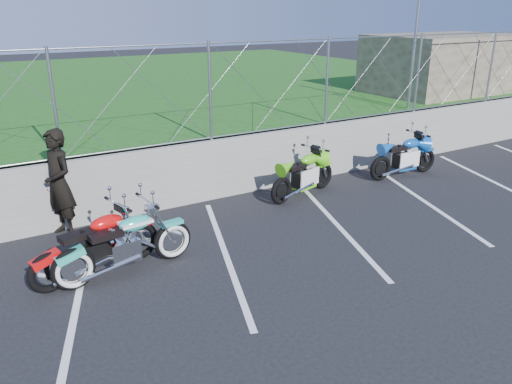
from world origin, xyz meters
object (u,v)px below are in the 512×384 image
sportbike_green (304,176)px  sportbike_blue (405,158)px  naked_orange (99,247)px  cruiser_turquoise (127,246)px  person_standing (59,184)px

sportbike_green → sportbike_blue: size_ratio=0.96×
naked_orange → sportbike_blue: bearing=-5.2°
cruiser_turquoise → sportbike_blue: (7.28, 1.24, 0.00)m
naked_orange → sportbike_blue: naked_orange is taller
cruiser_turquoise → sportbike_blue: 7.38m
cruiser_turquoise → sportbike_green: bearing=11.7°
cruiser_turquoise → person_standing: 2.13m
sportbike_green → person_standing: person_standing is taller
sportbike_blue → person_standing: bearing=177.8°
sportbike_green → person_standing: 5.00m
cruiser_turquoise → sportbike_green: 4.58m
cruiser_turquoise → naked_orange: (-0.38, 0.19, 0.01)m
person_standing → sportbike_green: bearing=65.3°
cruiser_turquoise → sportbike_blue: cruiser_turquoise is taller
naked_orange → sportbike_green: (4.74, 1.20, -0.01)m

